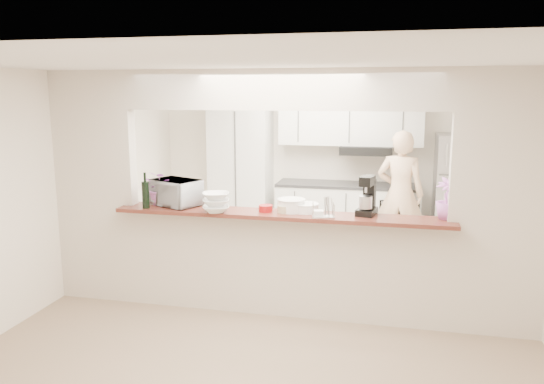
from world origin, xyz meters
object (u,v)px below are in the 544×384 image
(refrigerator, at_px, (462,195))
(toaster_oven, at_px, (176,192))
(person, at_px, (400,195))
(stand_mixer, at_px, (367,197))

(refrigerator, height_order, toaster_oven, refrigerator)
(refrigerator, distance_m, toaster_oven, 4.14)
(toaster_oven, height_order, person, person)
(toaster_oven, xyz_separation_m, person, (2.35, 2.25, -0.35))
(toaster_oven, bearing_deg, refrigerator, 63.33)
(stand_mixer, bearing_deg, toaster_oven, -179.63)
(refrigerator, distance_m, person, 0.92)
(person, bearing_deg, toaster_oven, 53.13)
(stand_mixer, relative_size, person, 0.22)
(refrigerator, xyz_separation_m, person, (-0.85, -0.35, 0.03))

